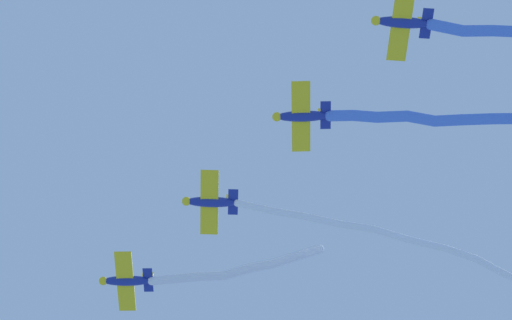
{
  "coord_description": "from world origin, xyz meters",
  "views": [
    {
      "loc": [
        -32.71,
        58.48,
        6.47
      ],
      "look_at": [
        -15.37,
        12.88,
        88.99
      ],
      "focal_mm": 76.57,
      "sensor_mm": 36.0,
      "label": 1
    }
  ],
  "objects_px": {
    "airplane_lead": "(126,281)",
    "airplane_right_wing": "(301,116)",
    "airplane_left_wing": "(210,202)",
    "airplane_slot": "(402,22)"
  },
  "relations": [
    {
      "from": "airplane_lead",
      "to": "airplane_slot",
      "type": "bearing_deg",
      "value": 133.62
    },
    {
      "from": "airplane_slot",
      "to": "airplane_left_wing",
      "type": "bearing_deg",
      "value": -50.83
    },
    {
      "from": "airplane_lead",
      "to": "airplane_left_wing",
      "type": "height_order",
      "value": "airplane_left_wing"
    },
    {
      "from": "airplane_slot",
      "to": "airplane_lead",
      "type": "bearing_deg",
      "value": -50.83
    },
    {
      "from": "airplane_lead",
      "to": "airplane_slot",
      "type": "height_order",
      "value": "airplane_slot"
    },
    {
      "from": "airplane_right_wing",
      "to": "airplane_left_wing",
      "type": "bearing_deg",
      "value": -45.42
    },
    {
      "from": "airplane_lead",
      "to": "airplane_right_wing",
      "type": "height_order",
      "value": "airplane_right_wing"
    },
    {
      "from": "airplane_lead",
      "to": "airplane_right_wing",
      "type": "xyz_separation_m",
      "value": [
        -21.19,
        10.39,
        0.5
      ]
    },
    {
      "from": "airplane_left_wing",
      "to": "airplane_slot",
      "type": "distance_m",
      "value": 23.61
    },
    {
      "from": "airplane_lead",
      "to": "airplane_right_wing",
      "type": "bearing_deg",
      "value": 133.63
    }
  ]
}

